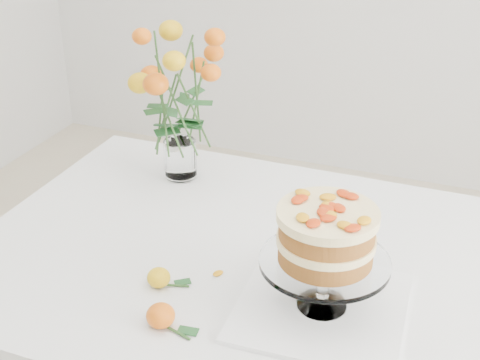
# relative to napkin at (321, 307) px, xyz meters

# --- Properties ---
(table) EXTENTS (1.43, 0.93, 0.76)m
(table) POSITION_rel_napkin_xyz_m (-0.12, 0.13, -0.09)
(table) COLOR tan
(table) RESTS_ON ground
(napkin) EXTENTS (0.34, 0.34, 0.01)m
(napkin) POSITION_rel_napkin_xyz_m (0.00, 0.00, 0.00)
(napkin) COLOR white
(napkin) RESTS_ON table
(cake_stand) EXTENTS (0.25, 0.25, 0.22)m
(cake_stand) POSITION_rel_napkin_xyz_m (-0.00, 0.00, 0.16)
(cake_stand) COLOR white
(cake_stand) RESTS_ON napkin
(rose_vase) EXTENTS (0.33, 0.33, 0.43)m
(rose_vase) POSITION_rel_napkin_xyz_m (-0.51, 0.41, 0.25)
(rose_vase) COLOR white
(rose_vase) RESTS_ON table
(loose_rose_near) EXTENTS (0.09, 0.05, 0.04)m
(loose_rose_near) POSITION_rel_napkin_xyz_m (-0.33, -0.05, 0.02)
(loose_rose_near) COLOR yellow
(loose_rose_near) RESTS_ON table
(loose_rose_far) EXTENTS (0.10, 0.06, 0.05)m
(loose_rose_far) POSITION_rel_napkin_xyz_m (-0.27, -0.16, 0.02)
(loose_rose_far) COLOR orange
(loose_rose_far) RESTS_ON table
(stray_petal_a) EXTENTS (0.03, 0.02, 0.00)m
(stray_petal_a) POSITION_rel_napkin_xyz_m (-0.24, 0.03, -0.00)
(stray_petal_a) COLOR orange
(stray_petal_a) RESTS_ON table
(stray_petal_b) EXTENTS (0.03, 0.02, 0.00)m
(stray_petal_b) POSITION_rel_napkin_xyz_m (-0.14, -0.01, -0.00)
(stray_petal_b) COLOR orange
(stray_petal_b) RESTS_ON table
(stray_petal_c) EXTENTS (0.03, 0.02, 0.00)m
(stray_petal_c) POSITION_rel_napkin_xyz_m (-0.10, -0.05, -0.00)
(stray_petal_c) COLOR orange
(stray_petal_c) RESTS_ON table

